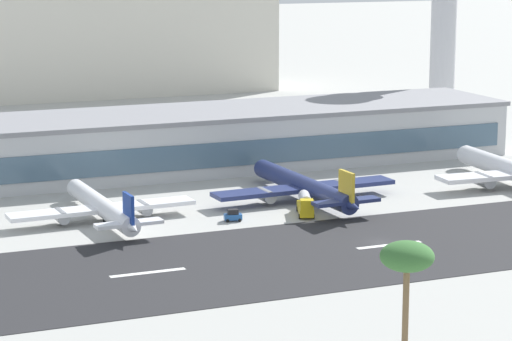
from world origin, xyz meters
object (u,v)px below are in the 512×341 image
at_px(distant_hotel_block, 124,44).
at_px(airliner_gold_tail_gate_2, 307,187).
at_px(airliner_navy_tail_gate_1, 104,208).
at_px(terminal_building, 146,143).
at_px(service_fuel_truck_1, 305,204).
at_px(service_baggage_tug_0, 233,215).
at_px(control_tower, 444,13).
at_px(palm_tree_2, 407,260).

height_order(distant_hotel_block, airliner_gold_tail_gate_2, distant_hotel_block).
bearing_deg(airliner_navy_tail_gate_1, terminal_building, -28.73).
bearing_deg(service_fuel_truck_1, service_baggage_tug_0, -72.53).
distance_m(terminal_building, service_baggage_tug_0, 49.89).
bearing_deg(airliner_navy_tail_gate_1, control_tower, -60.94).
height_order(airliner_navy_tail_gate_1, palm_tree_2, palm_tree_2).
relative_size(control_tower, distant_hotel_block, 0.50).
height_order(airliner_gold_tail_gate_2, service_fuel_truck_1, airliner_gold_tail_gate_2).
xyz_separation_m(terminal_building, airliner_navy_tail_gate_1, (-20.54, -41.35, -3.85)).
bearing_deg(service_baggage_tug_0, service_fuel_truck_1, -171.47).
distance_m(airliner_navy_tail_gate_1, palm_tree_2, 88.10).
xyz_separation_m(terminal_building, distant_hotel_block, (32.26, 130.30, 10.16)).
bearing_deg(airliner_navy_tail_gate_1, palm_tree_2, -173.96).
bearing_deg(airliner_gold_tail_gate_2, airliner_navy_tail_gate_1, 88.84).
bearing_deg(palm_tree_2, terminal_building, 86.48).
bearing_deg(palm_tree_2, control_tower, 57.11).
bearing_deg(control_tower, palm_tree_2, -122.89).
distance_m(control_tower, service_baggage_tug_0, 123.32).
xyz_separation_m(control_tower, palm_tree_2, (-100.48, -155.36, -16.86)).
bearing_deg(terminal_building, control_tower, 16.62).
relative_size(control_tower, airliner_gold_tail_gate_2, 1.18).
xyz_separation_m(terminal_building, palm_tree_2, (-7.86, -127.72, 7.96)).
xyz_separation_m(terminal_building, service_baggage_tug_0, (1.34, -49.58, -5.41)).
distance_m(airliner_navy_tail_gate_1, service_fuel_truck_1, 37.16).
bearing_deg(service_baggage_tug_0, airliner_gold_tail_gate_2, -142.86).
xyz_separation_m(airliner_gold_tail_gate_2, palm_tree_2, (-28.28, -87.31, 11.57)).
distance_m(control_tower, palm_tree_2, 185.79).
bearing_deg(control_tower, distant_hotel_block, 120.45).
relative_size(control_tower, service_fuel_truck_1, 5.69).
height_order(control_tower, airliner_navy_tail_gate_1, control_tower).
relative_size(terminal_building, distant_hotel_block, 1.71).
height_order(terminal_building, service_baggage_tug_0, terminal_building).
relative_size(distant_hotel_block, airliner_gold_tail_gate_2, 2.35).
distance_m(distant_hotel_block, airliner_navy_tail_gate_1, 180.13).
bearing_deg(service_baggage_tug_0, airliner_navy_tail_gate_1, -9.15).
relative_size(service_fuel_truck_1, palm_tree_2, 0.54).
relative_size(terminal_building, airliner_gold_tail_gate_2, 4.00).
bearing_deg(service_fuel_truck_1, palm_tree_2, 3.62).
height_order(control_tower, airliner_gold_tail_gate_2, control_tower).
xyz_separation_m(distant_hotel_block, airliner_navy_tail_gate_1, (-52.80, -171.65, -14.01)).
bearing_deg(palm_tree_2, airliner_navy_tail_gate_1, 98.35).
height_order(airliner_navy_tail_gate_1, airliner_gold_tail_gate_2, airliner_gold_tail_gate_2).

